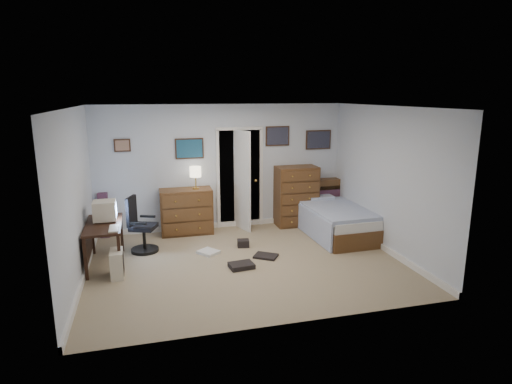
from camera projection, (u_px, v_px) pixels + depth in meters
floor at (246, 263)px, 7.00m from camera, size 5.00×4.00×0.02m
computer_desk at (99, 233)px, 6.78m from camera, size 0.57×1.20×0.69m
crt_monitor at (105, 211)px, 6.88m from camera, size 0.36×0.33×0.33m
keyboard at (114, 229)px, 6.48m from camera, size 0.14×0.37×0.02m
pc_tower at (117, 264)px, 6.41m from camera, size 0.19×0.39×0.41m
office_chair at (141, 231)px, 7.41m from camera, size 0.61×0.61×0.98m
media_stack at (104, 215)px, 8.16m from camera, size 0.18×0.18×0.87m
low_dresser at (186, 211)px, 8.38m from camera, size 1.01×0.51×0.89m
table_lamp at (195, 173)px, 8.26m from camera, size 0.23×0.23×0.43m
doorway at (237, 176)px, 9.00m from camera, size 0.96×1.12×2.05m
tall_dresser at (296, 196)px, 8.88m from camera, size 0.85×0.50×1.24m
headboard_bookcase at (322, 199)px, 9.17m from camera, size 1.04×0.32×0.92m
bed at (334, 220)px, 8.29m from camera, size 1.08×1.94×0.63m
wall_posters at (250, 142)px, 8.61m from camera, size 4.38×0.04×0.60m
floor_clutter at (239, 256)px, 7.19m from camera, size 1.36×1.19×0.13m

